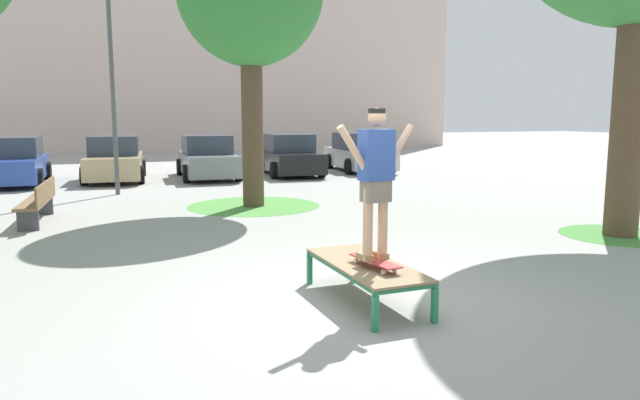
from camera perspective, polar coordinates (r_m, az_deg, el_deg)
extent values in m
plane|color=#999993|center=(6.99, 3.23, -9.72)|extent=(120.00, 120.00, 0.00)
cube|color=beige|center=(39.01, -17.89, 15.43)|extent=(42.55, 4.00, 14.55)
cube|color=#237A4C|center=(7.54, -1.04, -6.85)|extent=(0.06, 0.06, 0.38)
cube|color=#237A4C|center=(7.81, 3.79, -6.33)|extent=(0.06, 0.06, 0.38)
cube|color=#237A4C|center=(5.94, 5.46, -11.13)|extent=(0.06, 0.06, 0.38)
cube|color=#237A4C|center=(6.27, 11.23, -10.17)|extent=(0.06, 0.06, 0.38)
cylinder|color=#237A4C|center=(6.66, 1.81, -6.98)|extent=(0.09, 1.90, 0.05)
cylinder|color=#237A4C|center=(6.97, 7.12, -6.36)|extent=(0.09, 1.90, 0.05)
cylinder|color=#237A4C|center=(7.62, 1.43, -5.03)|extent=(0.76, 0.07, 0.05)
cylinder|color=#237A4C|center=(6.03, 8.48, -8.71)|extent=(0.76, 0.07, 0.05)
cube|color=#847051|center=(6.80, 4.53, -6.35)|extent=(0.80, 1.92, 0.03)
cube|color=#B23333|center=(6.58, 5.43, -5.97)|extent=(0.31, 0.82, 0.02)
cylinder|color=silver|center=(6.78, 3.57, -6.00)|extent=(0.04, 0.06, 0.06)
cylinder|color=silver|center=(6.86, 4.64, -5.85)|extent=(0.04, 0.06, 0.06)
cylinder|color=silver|center=(6.33, 6.28, -7.08)|extent=(0.04, 0.06, 0.06)
cylinder|color=silver|center=(6.41, 7.39, -6.89)|extent=(0.04, 0.06, 0.06)
cylinder|color=tan|center=(6.43, 4.74, -2.47)|extent=(0.11, 0.11, 0.82)
cube|color=#99704C|center=(6.55, 4.46, -5.62)|extent=(0.13, 0.25, 0.07)
cylinder|color=tan|center=(6.54, 6.21, -2.31)|extent=(0.11, 0.11, 0.82)
cube|color=#99704C|center=(6.66, 5.91, -5.41)|extent=(0.13, 0.25, 0.07)
cube|color=#756B5B|center=(6.43, 5.53, 0.89)|extent=(0.32, 0.24, 0.24)
cube|color=#2D4C99|center=(6.39, 5.58, 4.45)|extent=(0.39, 0.27, 0.56)
cylinder|color=tan|center=(6.22, 3.29, 5.08)|extent=(0.41, 0.13, 0.52)
cylinder|color=tan|center=(6.56, 7.77, 5.19)|extent=(0.41, 0.13, 0.52)
sphere|color=tan|center=(6.38, 5.63, 8.13)|extent=(0.20, 0.20, 0.20)
cylinder|color=black|center=(6.38, 5.64, 8.76)|extent=(0.19, 0.19, 0.05)
cylinder|color=brown|center=(11.71, 28.16, 7.00)|extent=(0.59, 0.59, 4.19)
cylinder|color=#47893D|center=(11.91, 27.47, -3.09)|extent=(2.10, 2.10, 0.01)
cylinder|color=brown|center=(13.93, -6.68, 6.84)|extent=(0.51, 0.51, 3.64)
cylinder|color=#519342|center=(14.10, -6.55, -0.56)|extent=(3.19, 3.19, 0.01)
cube|color=#28479E|center=(20.80, -27.98, 2.77)|extent=(1.77, 4.23, 0.70)
cube|color=#2D3847|center=(20.91, -28.05, 4.64)|extent=(1.59, 2.13, 0.64)
cylinder|color=black|center=(19.43, -25.98, 1.96)|extent=(0.23, 0.60, 0.60)
cylinder|color=black|center=(22.01, -25.30, 2.65)|extent=(0.23, 0.60, 0.60)
cube|color=tan|center=(20.73, -19.56, 3.25)|extent=(2.06, 4.33, 0.70)
cube|color=#2D3847|center=(20.84, -19.62, 5.12)|extent=(1.74, 2.23, 0.64)
cylinder|color=black|center=(19.41, -17.26, 2.42)|extent=(0.27, 0.62, 0.60)
cylinder|color=black|center=(19.53, -22.25, 2.21)|extent=(0.27, 0.62, 0.60)
cylinder|color=black|center=(22.01, -17.11, 3.08)|extent=(0.27, 0.62, 0.60)
cylinder|color=black|center=(22.11, -21.52, 2.89)|extent=(0.27, 0.62, 0.60)
cube|color=slate|center=(20.64, -11.02, 3.55)|extent=(1.90, 4.28, 0.70)
cube|color=#2D3847|center=(20.75, -11.13, 5.43)|extent=(1.66, 2.17, 0.64)
cylinder|color=black|center=(19.51, -8.04, 2.74)|extent=(0.25, 0.61, 0.60)
cylinder|color=black|center=(19.28, -13.02, 2.54)|extent=(0.25, 0.61, 0.60)
cylinder|color=black|center=(22.06, -9.24, 3.35)|extent=(0.25, 0.61, 0.60)
cylinder|color=black|center=(21.87, -13.65, 3.18)|extent=(0.25, 0.61, 0.60)
cube|color=black|center=(21.49, -3.02, 3.88)|extent=(2.02, 4.32, 0.70)
cube|color=#2D3847|center=(21.60, -3.13, 5.68)|extent=(1.72, 2.22, 0.64)
cylinder|color=black|center=(20.47, 0.14, 3.08)|extent=(0.27, 0.62, 0.60)
cylinder|color=black|center=(20.06, -4.52, 2.94)|extent=(0.27, 0.62, 0.60)
cylinder|color=black|center=(22.97, -1.70, 3.64)|extent=(0.27, 0.62, 0.60)
cylinder|color=black|center=(22.60, -5.88, 3.53)|extent=(0.27, 0.62, 0.60)
cube|color=#B7BABF|center=(23.03, 3.88, 4.16)|extent=(2.09, 4.34, 0.70)
cube|color=#2D3847|center=(23.13, 3.78, 5.84)|extent=(1.75, 2.24, 0.64)
cylinder|color=black|center=(22.14, 7.08, 3.41)|extent=(0.28, 0.62, 0.60)
cylinder|color=black|center=(21.55, 2.89, 3.33)|extent=(0.28, 0.62, 0.60)
cylinder|color=black|center=(24.55, 4.75, 3.92)|extent=(0.28, 0.62, 0.60)
cylinder|color=black|center=(24.02, 0.93, 3.85)|extent=(0.28, 0.62, 0.60)
cube|color=brown|center=(13.15, -26.26, -0.13)|extent=(0.59, 2.42, 0.06)
cube|color=brown|center=(13.09, -25.45, 0.86)|extent=(0.19, 2.40, 0.36)
cube|color=#424247|center=(12.25, -26.87, -1.82)|extent=(0.38, 0.10, 0.40)
cube|color=#424247|center=(14.12, -25.60, -0.51)|extent=(0.38, 0.10, 0.40)
cylinder|color=#4C4C51|center=(16.88, -19.76, 9.81)|extent=(0.12, 0.12, 5.50)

